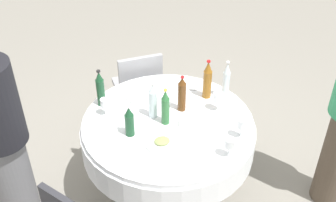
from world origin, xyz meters
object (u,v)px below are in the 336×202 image
object	(u,v)px
bottle_green_left	(165,108)
bottle_dark_green_inner	(129,122)
plate_front	(139,96)
wine_glass_inner	(218,97)
wine_glass_west	(105,104)
chair_inner	(139,85)
person_south	(3,143)
bottle_dark_green_south	(100,89)
bottle_amber_north	(207,80)
wine_glass_outer	(242,125)
wine_glass_near	(230,144)
plate_rear	(162,142)
dining_table	(168,136)
bottle_brown_west	(182,94)
bottle_clear_near	(153,101)
bottle_clear_outer	(226,81)

from	to	relation	value
bottle_green_left	bottle_dark_green_inner	distance (m)	0.29
plate_front	bottle_dark_green_inner	bearing A→B (deg)	-113.81
bottle_dark_green_inner	wine_glass_inner	world-z (taller)	bottle_dark_green_inner
wine_glass_west	chair_inner	bearing A→B (deg)	55.61
person_south	bottle_dark_green_south	bearing A→B (deg)	-62.80
wine_glass_west	plate_front	bearing A→B (deg)	23.84
bottle_amber_north	wine_glass_outer	bearing A→B (deg)	-86.15
wine_glass_near	plate_rear	xyz separation A→B (m)	(-0.39, 0.26, -0.10)
person_south	chair_inner	xyz separation A→B (m)	(1.15, 0.89, -0.36)
bottle_amber_north	wine_glass_inner	distance (m)	0.19
bottle_amber_north	wine_glass_near	distance (m)	0.70
chair_inner	wine_glass_near	bearing A→B (deg)	-78.76
wine_glass_west	plate_rear	bearing A→B (deg)	-56.27
bottle_dark_green_south	wine_glass_west	world-z (taller)	bottle_dark_green_south
bottle_amber_north	wine_glass_near	bearing A→B (deg)	-100.84
plate_rear	wine_glass_near	bearing A→B (deg)	-33.76
dining_table	bottle_brown_west	distance (m)	0.34
plate_front	bottle_amber_north	bearing A→B (deg)	-17.69
dining_table	plate_rear	distance (m)	0.31
wine_glass_near	bottle_clear_near	bearing A→B (deg)	121.32
bottle_green_left	bottle_brown_west	bearing A→B (deg)	33.75
bottle_amber_north	plate_rear	xyz separation A→B (m)	(-0.52, -0.42, -0.15)
bottle_green_left	bottle_clear_near	distance (m)	0.12
wine_glass_inner	plate_rear	xyz separation A→B (m)	(-0.53, -0.24, -0.10)
bottle_dark_green_inner	wine_glass_west	distance (m)	0.31
bottle_brown_west	wine_glass_inner	xyz separation A→B (m)	(0.26, -0.09, -0.03)
bottle_clear_near	bottle_clear_outer	bearing A→B (deg)	4.94
bottle_brown_west	person_south	distance (m)	1.30
plate_front	plate_rear	world-z (taller)	plate_rear
wine_glass_near	chair_inner	bearing A→B (deg)	101.07
wine_glass_inner	wine_glass_west	xyz separation A→B (m)	(-0.83, 0.22, -0.01)
bottle_green_left	wine_glass_inner	world-z (taller)	bottle_green_left
plate_rear	dining_table	bearing A→B (deg)	61.96
bottle_clear_near	wine_glass_near	bearing A→B (deg)	-58.68
bottle_clear_near	person_south	xyz separation A→B (m)	(-1.06, -0.12, 0.00)
bottle_dark_green_inner	bottle_brown_west	xyz separation A→B (m)	(0.45, 0.16, 0.03)
chair_inner	plate_front	bearing A→B (deg)	-104.06
bottle_green_left	person_south	distance (m)	1.12
bottle_dark_green_inner	plate_front	xyz separation A→B (m)	(0.18, 0.42, -0.11)
bottle_clear_near	wine_glass_outer	bearing A→B (deg)	-39.52
bottle_amber_north	bottle_brown_west	bearing A→B (deg)	-159.01
bottle_green_left	bottle_clear_outer	xyz separation A→B (m)	(0.56, 0.16, 0.01)
bottle_clear_outer	bottle_brown_west	bearing A→B (deg)	-173.41
wine_glass_west	wine_glass_inner	bearing A→B (deg)	-14.81
bottle_dark_green_inner	wine_glass_near	world-z (taller)	bottle_dark_green_inner
plate_rear	person_south	bearing A→B (deg)	169.21
wine_glass_inner	plate_front	world-z (taller)	wine_glass_inner
bottle_clear_near	bottle_dark_green_inner	world-z (taller)	bottle_clear_near
dining_table	wine_glass_inner	distance (m)	0.48
wine_glass_outer	plate_rear	xyz separation A→B (m)	(-0.55, 0.11, -0.10)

